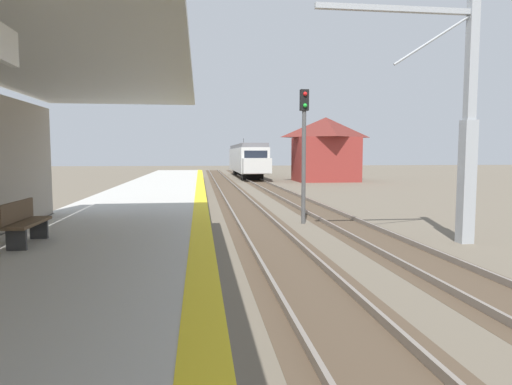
{
  "coord_description": "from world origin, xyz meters",
  "views": [
    {
      "loc": [
        -0.27,
        3.96,
        2.73
      ],
      "look_at": [
        0.64,
        11.18,
        2.1
      ],
      "focal_mm": 31.35,
      "sensor_mm": 36.0,
      "label": 1
    }
  ],
  "objects_px": {
    "platform_bench": "(24,221)",
    "rail_signal_post": "(304,142)",
    "approaching_train": "(247,159)",
    "catenary_pylon_far_side": "(460,125)",
    "distant_trackside_house": "(326,148)"
  },
  "relations": [
    {
      "from": "platform_bench",
      "to": "distant_trackside_house",
      "type": "height_order",
      "value": "distant_trackside_house"
    },
    {
      "from": "approaching_train",
      "to": "rail_signal_post",
      "type": "height_order",
      "value": "rail_signal_post"
    },
    {
      "from": "approaching_train",
      "to": "rail_signal_post",
      "type": "xyz_separation_m",
      "value": [
        -1.55,
        -35.96,
        1.02
      ]
    },
    {
      "from": "platform_bench",
      "to": "rail_signal_post",
      "type": "bearing_deg",
      "value": 45.06
    },
    {
      "from": "approaching_train",
      "to": "platform_bench",
      "type": "bearing_deg",
      "value": -101.83
    },
    {
      "from": "approaching_train",
      "to": "catenary_pylon_far_side",
      "type": "bearing_deg",
      "value": -86.89
    },
    {
      "from": "approaching_train",
      "to": "catenary_pylon_far_side",
      "type": "distance_m",
      "value": 40.43
    },
    {
      "from": "approaching_train",
      "to": "rail_signal_post",
      "type": "relative_size",
      "value": 3.77
    },
    {
      "from": "catenary_pylon_far_side",
      "to": "platform_bench",
      "type": "bearing_deg",
      "value": -164.19
    },
    {
      "from": "distant_trackside_house",
      "to": "catenary_pylon_far_side",
      "type": "bearing_deg",
      "value": -98.76
    },
    {
      "from": "rail_signal_post",
      "to": "catenary_pylon_far_side",
      "type": "relative_size",
      "value": 0.69
    },
    {
      "from": "distant_trackside_house",
      "to": "rail_signal_post",
      "type": "bearing_deg",
      "value": -107.69
    },
    {
      "from": "catenary_pylon_far_side",
      "to": "platform_bench",
      "type": "height_order",
      "value": "catenary_pylon_far_side"
    },
    {
      "from": "catenary_pylon_far_side",
      "to": "platform_bench",
      "type": "distance_m",
      "value": 11.96
    },
    {
      "from": "platform_bench",
      "to": "distant_trackside_house",
      "type": "bearing_deg",
      "value": 64.89
    }
  ]
}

